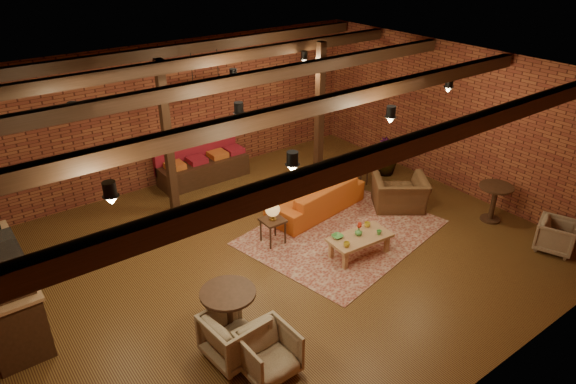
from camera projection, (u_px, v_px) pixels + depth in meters
floor at (269, 257)px, 9.32m from camera, size 10.00×10.00×0.00m
ceiling at (266, 84)px, 7.85m from camera, size 10.00×8.00×0.02m
wall_back at (165, 116)px, 11.43m from camera, size 10.00×0.02×3.20m
wall_front at (471, 303)px, 5.74m from camera, size 10.00×0.02×3.20m
wall_right at (455, 119)px, 11.24m from camera, size 0.02×8.00×3.20m
ceiling_beams at (266, 92)px, 7.90m from camera, size 9.80×6.40×0.22m
ceiling_pipe at (215, 84)px, 9.14m from camera, size 9.60×0.12×0.12m
post_left at (168, 140)px, 10.11m from camera, size 0.16×0.16×3.20m
post_right at (319, 115)px, 11.49m from camera, size 0.16×0.16×3.20m
banquette at (203, 161)px, 11.93m from camera, size 2.10×0.70×1.00m
service_sign at (206, 87)px, 10.76m from camera, size 0.86×0.06×0.30m
ceiling_spotlights at (266, 106)px, 8.00m from camera, size 6.40×4.40×0.28m
rug at (342, 232)px, 10.08m from camera, size 4.07×3.41×0.01m
sofa at (316, 197)px, 10.70m from camera, size 2.32×1.19×0.65m
coffee_table at (359, 238)px, 9.23m from camera, size 1.20×0.66×0.65m
side_table_lamp at (273, 213)px, 9.46m from camera, size 0.42×0.42×0.86m
round_table_left at (229, 307)px, 7.26m from camera, size 0.79×0.79×0.83m
armchair_a at (235, 333)px, 7.02m from camera, size 0.77×0.81×0.78m
armchair_b at (268, 351)px, 6.77m from camera, size 0.71×0.67×0.72m
armchair_right at (400, 188)px, 10.75m from camera, size 1.29×1.21×0.95m
side_table_book at (358, 168)px, 11.70m from camera, size 0.56×0.56×0.50m
round_table_right at (494, 197)px, 10.27m from camera, size 0.66×0.66×0.78m
armchair_far at (557, 234)px, 9.40m from camera, size 0.81×0.78×0.66m
plant_tall at (390, 121)px, 11.86m from camera, size 1.55×1.55×2.69m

